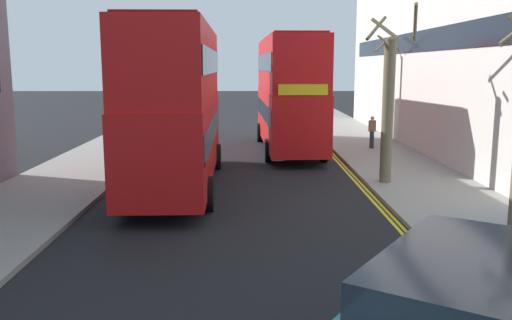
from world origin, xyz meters
TOP-DOWN VIEW (x-y plane):
  - sidewalk_right at (6.50, 16.00)m, footprint 4.00×80.00m
  - sidewalk_left at (-6.50, 16.00)m, footprint 4.00×80.00m
  - kerb_line_outer at (4.40, 14.00)m, footprint 0.10×56.00m
  - kerb_line_inner at (4.24, 14.00)m, footprint 0.10×56.00m
  - double_decker_bus_away at (-2.21, 15.90)m, footprint 2.96×10.85m
  - double_decker_bus_oncoming at (2.27, 24.25)m, footprint 3.09×10.89m
  - pedestrian_far at (6.46, 24.05)m, footprint 0.34×0.22m
  - street_tree_near at (7.95, 26.79)m, footprint 1.71×1.75m
  - street_tree_mid at (5.18, 15.96)m, footprint 1.92×1.89m
  - townhouse_terrace_right at (13.50, 25.80)m, footprint 10.08×28.00m

SIDE VIEW (x-z plane):
  - kerb_line_outer at x=4.40m, z-range 0.00..0.01m
  - kerb_line_inner at x=4.24m, z-range 0.00..0.01m
  - sidewalk_right at x=6.50m, z-range 0.00..0.14m
  - sidewalk_left at x=-6.50m, z-range 0.00..0.14m
  - pedestrian_far at x=6.46m, z-range 0.18..1.80m
  - street_tree_mid at x=5.18m, z-range -0.22..5.90m
  - street_tree_near at x=7.95m, z-range -0.03..5.82m
  - double_decker_bus_away at x=-2.21m, z-range 0.21..5.85m
  - double_decker_bus_oncoming at x=2.27m, z-range 0.21..5.85m
  - townhouse_terrace_right at x=13.50m, z-range 0.00..14.19m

